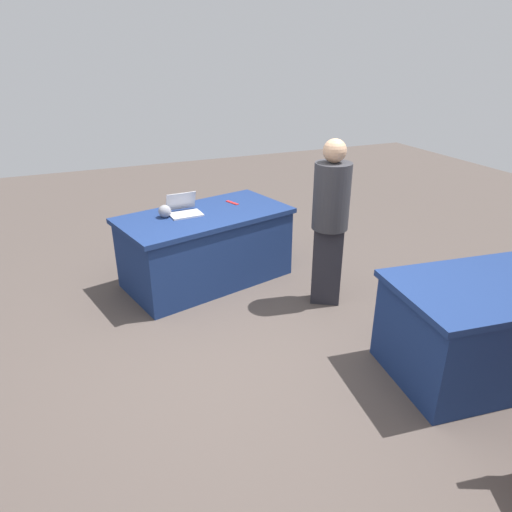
% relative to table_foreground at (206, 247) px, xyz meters
% --- Properties ---
extents(ground_plane, '(14.40, 14.40, 0.00)m').
position_rel_table_foreground_xyz_m(ground_plane, '(0.07, 1.46, -0.39)').
color(ground_plane, '#4C423D').
extents(table_foreground, '(1.92, 1.30, 0.77)m').
position_rel_table_foreground_xyz_m(table_foreground, '(0.00, 0.00, 0.00)').
color(table_foreground, navy).
rests_on(table_foreground, ground).
extents(table_mid_left, '(1.87, 1.12, 0.77)m').
position_rel_table_foreground_xyz_m(table_mid_left, '(-1.64, 2.36, 0.00)').
color(table_mid_left, navy).
rests_on(table_mid_left, ground).
extents(person_presenter, '(0.47, 0.47, 1.61)m').
position_rel_table_foreground_xyz_m(person_presenter, '(-0.95, 0.91, 0.51)').
color(person_presenter, '#26262D').
rests_on(person_presenter, ground).
extents(laptop_silver, '(0.33, 0.31, 0.21)m').
position_rel_table_foreground_xyz_m(laptop_silver, '(0.20, -0.06, 0.42)').
color(laptop_silver, silver).
rests_on(laptop_silver, table_foreground).
extents(yarn_ball, '(0.13, 0.13, 0.13)m').
position_rel_table_foreground_xyz_m(yarn_ball, '(0.40, -0.03, 0.45)').
color(yarn_ball, gray).
rests_on(yarn_ball, table_foreground).
extents(scissors_red, '(0.10, 0.18, 0.01)m').
position_rel_table_foreground_xyz_m(scissors_red, '(-0.39, -0.21, 0.39)').
color(scissors_red, red).
rests_on(scissors_red, table_foreground).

